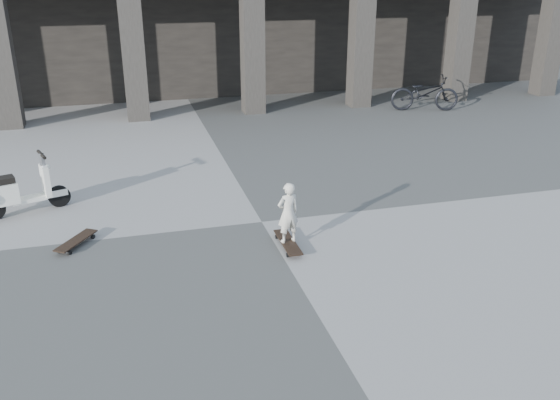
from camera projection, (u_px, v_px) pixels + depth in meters
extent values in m
plane|color=#4B4C49|center=(262.00, 222.00, 10.82)|extent=(90.00, 90.00, 0.00)
cube|color=black|center=(173.00, 4.00, 22.26)|extent=(28.00, 6.00, 6.00)
cube|color=#2C2924|center=(1.00, 57.00, 16.40)|extent=(0.65, 0.65, 4.00)
cube|color=#2C2924|center=(133.00, 52.00, 17.27)|extent=(0.65, 0.65, 4.00)
cube|color=#2C2924|center=(252.00, 48.00, 18.14)|extent=(0.65, 0.65, 4.00)
cube|color=#2C2924|center=(361.00, 44.00, 19.01)|extent=(0.65, 0.65, 4.00)
cube|color=#2C2924|center=(460.00, 41.00, 19.88)|extent=(0.65, 0.65, 4.00)
cube|color=#2C2924|center=(550.00, 37.00, 20.75)|extent=(0.65, 0.65, 4.00)
cube|color=black|center=(288.00, 242.00, 9.83)|extent=(0.24, 1.02, 0.02)
cube|color=#B2B2B7|center=(282.00, 236.00, 10.17)|extent=(0.21, 0.05, 0.03)
cube|color=#B2B2B7|center=(294.00, 254.00, 9.53)|extent=(0.21, 0.05, 0.03)
cylinder|color=black|center=(276.00, 237.00, 10.14)|extent=(0.03, 0.07, 0.07)
cylinder|color=black|center=(288.00, 235.00, 10.20)|extent=(0.03, 0.07, 0.07)
cylinder|color=black|center=(288.00, 255.00, 9.51)|extent=(0.03, 0.07, 0.07)
cylinder|color=black|center=(300.00, 253.00, 9.56)|extent=(0.03, 0.07, 0.07)
cube|color=black|center=(76.00, 240.00, 9.87)|extent=(0.69, 0.88, 0.02)
cube|color=#B2B2B7|center=(88.00, 235.00, 10.17)|extent=(0.20, 0.16, 0.03)
cube|color=#B2B2B7|center=(64.00, 251.00, 9.61)|extent=(0.20, 0.16, 0.03)
cylinder|color=black|center=(83.00, 235.00, 10.21)|extent=(0.07, 0.09, 0.08)
cylinder|color=black|center=(93.00, 237.00, 10.15)|extent=(0.07, 0.09, 0.08)
cylinder|color=black|center=(59.00, 251.00, 9.64)|extent=(0.07, 0.09, 0.08)
cylinder|color=black|center=(70.00, 252.00, 9.58)|extent=(0.07, 0.09, 0.08)
imported|color=silver|center=(288.00, 213.00, 9.64)|extent=(0.42, 0.32, 1.03)
cylinder|color=black|center=(59.00, 196.00, 11.46)|extent=(0.43, 0.23, 0.41)
cube|color=white|center=(28.00, 199.00, 11.15)|extent=(0.67, 0.45, 0.07)
cube|color=white|center=(1.00, 194.00, 10.84)|extent=(0.64, 0.49, 0.39)
cube|color=white|center=(45.00, 181.00, 11.22)|extent=(0.21, 0.37, 0.60)
cube|color=white|center=(59.00, 192.00, 11.43)|extent=(0.34, 0.24, 0.12)
cylinder|color=#B2B2B7|center=(42.00, 161.00, 11.07)|extent=(0.12, 0.12, 0.31)
cylinder|color=black|center=(41.00, 154.00, 11.02)|extent=(0.22, 0.51, 0.06)
sphere|color=white|center=(47.00, 167.00, 11.15)|extent=(0.12, 0.12, 0.12)
imported|color=black|center=(425.00, 93.00, 18.90)|extent=(2.26, 1.32, 1.12)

